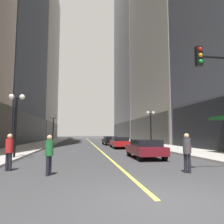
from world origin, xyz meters
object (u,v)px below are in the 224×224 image
object	(u,v)px
pedestrian_with_orange_bag	(187,150)
street_lamp_left_near	(16,111)
pedestrian_in_green_parka	(49,152)
fire_hydrant_right	(190,150)
street_lamp_left_far	(53,124)
car_red	(120,142)
car_black	(110,140)
pedestrian_in_red_jacket	(9,149)
street_lamp_right_mid	(151,121)
car_maroon	(145,148)

from	to	relation	value
pedestrian_with_orange_bag	street_lamp_left_near	world-z (taller)	street_lamp_left_near
pedestrian_in_green_parka	fire_hydrant_right	bearing A→B (deg)	35.01
pedestrian_in_green_parka	pedestrian_with_orange_bag	bearing A→B (deg)	-2.81
pedestrian_with_orange_bag	street_lamp_left_far	xyz separation A→B (m)	(-9.11, 25.69, 2.24)
pedestrian_with_orange_bag	car_red	bearing A→B (deg)	90.44
fire_hydrant_right	pedestrian_with_orange_bag	bearing A→B (deg)	-119.37
pedestrian_with_orange_bag	street_lamp_left_near	size ratio (longest dim) A/B	0.39
car_black	street_lamp_left_far	xyz separation A→B (m)	(-8.78, 2.85, 2.54)
car_red	car_black	bearing A→B (deg)	91.69
street_lamp_left_near	street_lamp_left_far	world-z (taller)	same
pedestrian_with_orange_bag	pedestrian_in_red_jacket	size ratio (longest dim) A/B	1.01
pedestrian_in_green_parka	pedestrian_with_orange_bag	distance (m)	6.02
car_black	street_lamp_left_far	bearing A→B (deg)	161.99
car_red	street_lamp_left_near	bearing A→B (deg)	-133.11
street_lamp_right_mid	fire_hydrant_right	bearing A→B (deg)	-86.48
pedestrian_in_green_parka	street_lamp_left_far	xyz separation A→B (m)	(-3.09, 25.40, 2.28)
street_lamp_left_far	car_black	bearing A→B (deg)	-18.01
car_maroon	fire_hydrant_right	size ratio (longest dim) A/B	5.16
car_red	pedestrian_in_red_jacket	distance (m)	16.13
pedestrian_in_red_jacket	pedestrian_with_orange_bag	bearing A→B (deg)	-11.81
car_maroon	pedestrian_in_red_jacket	xyz separation A→B (m)	(-7.83, -3.80, 0.29)
pedestrian_in_green_parka	street_lamp_right_mid	xyz separation A→B (m)	(9.71, 15.27, 2.28)
pedestrian_in_red_jacket	car_maroon	bearing A→B (deg)	25.88
fire_hydrant_right	street_lamp_right_mid	bearing A→B (deg)	93.52
car_maroon	car_red	bearing A→B (deg)	89.51
car_maroon	street_lamp_right_mid	distance (m)	11.11
car_maroon	street_lamp_right_mid	size ratio (longest dim) A/B	0.93
street_lamp_right_mid	fire_hydrant_right	size ratio (longest dim) A/B	5.54
street_lamp_left_near	fire_hydrant_right	world-z (taller)	street_lamp_left_near
street_lamp_right_mid	fire_hydrant_right	world-z (taller)	street_lamp_right_mid
car_red	pedestrian_in_green_parka	bearing A→B (deg)	-110.91
car_red	street_lamp_left_far	bearing A→B (deg)	132.04
street_lamp_right_mid	fire_hydrant_right	xyz separation A→B (m)	(0.50, -8.12, -2.86)
car_red	pedestrian_with_orange_bag	distance (m)	15.73
pedestrian_in_green_parka	street_lamp_right_mid	size ratio (longest dim) A/B	0.38
pedestrian_with_orange_bag	fire_hydrant_right	xyz separation A→B (m)	(4.19, 7.45, -0.62)
car_maroon	car_black	size ratio (longest dim) A/B	0.91
car_red	car_black	xyz separation A→B (m)	(-0.21, 7.11, -0.00)
car_red	pedestrian_in_red_jacket	xyz separation A→B (m)	(-7.92, -14.05, 0.29)
pedestrian_in_green_parka	street_lamp_right_mid	world-z (taller)	street_lamp_right_mid
pedestrian_with_orange_bag	street_lamp_left_near	bearing A→B (deg)	146.08
car_maroon	car_black	bearing A→B (deg)	90.40
car_red	pedestrian_in_green_parka	size ratio (longest dim) A/B	2.81
car_red	pedestrian_with_orange_bag	world-z (taller)	pedestrian_with_orange_bag
car_maroon	pedestrian_in_red_jacket	size ratio (longest dim) A/B	2.39
car_maroon	pedestrian_with_orange_bag	distance (m)	5.49
pedestrian_in_red_jacket	street_lamp_left_far	distance (m)	24.14
pedestrian_in_green_parka	street_lamp_left_far	size ratio (longest dim) A/B	0.38
street_lamp_left_far	fire_hydrant_right	distance (m)	22.76
car_maroon	pedestrian_in_green_parka	xyz separation A→B (m)	(-5.81, -5.18, 0.26)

